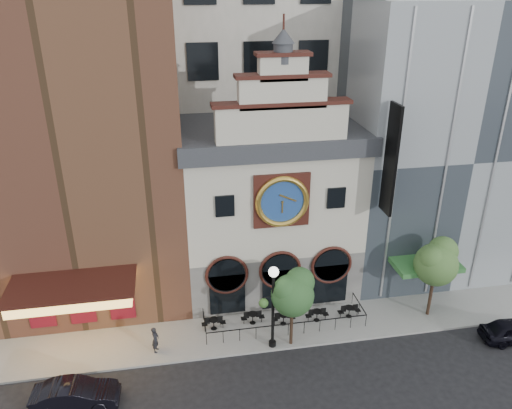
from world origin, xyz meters
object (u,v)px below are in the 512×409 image
Objects in this scene: bistro_1 at (253,317)px; bistro_0 at (214,323)px; tree_left at (293,292)px; tree_right at (437,261)px; car_left at (75,395)px; lamppost at (273,299)px; bistro_3 at (317,315)px; pedestrian at (155,340)px; bistro_2 at (283,318)px; bistro_4 at (349,311)px.

bistro_0 is at bearing -176.79° from bistro_1.
bistro_0 is 6.24m from tree_left.
tree_right is (12.13, -1.10, 3.74)m from bistro_1.
tree_left is (4.72, -2.26, 3.40)m from bistro_0.
car_left is 0.80× the size of lamppost.
tree_left is 0.92× the size of tree_right.
bistro_1 is 4.03m from lamppost.
pedestrian reaches higher than bistro_3.
tree_right is at bearing -4.54° from bistro_3.
bistro_0 is 4.66m from bistro_2.
tree_right is (10.04, 1.30, 0.34)m from tree_left.
bistro_3 is at bearing -179.40° from bistro_4.
car_left is at bearing -159.53° from bistro_2.
tree_right is (11.28, 1.34, 0.65)m from lamppost.
tree_left is at bearing -49.04° from bistro_1.
pedestrian is (-8.38, -1.21, 0.41)m from bistro_2.
bistro_3 is 0.30× the size of tree_left.
lamppost is (0.84, -2.44, 3.09)m from bistro_1.
bistro_1 is at bearing 176.02° from bistro_4.
bistro_4 is at bearing -72.03° from car_left.
car_left reaches higher than bistro_0.
car_left is 0.81× the size of tree_right.
tree_right is (14.76, -0.96, 3.74)m from bistro_0.
car_left is 0.88× the size of tree_left.
tree_left reaches higher than car_left.
bistro_3 and bistro_4 have the same top height.
bistro_4 is 5.98m from tree_left.
car_left is (-10.64, -5.18, 0.15)m from bistro_1.
bistro_2 is 8.48m from pedestrian.
tree_left is at bearing -25.56° from bistro_0.
bistro_0 is 1.00× the size of bistro_3.
tree_left is at bearing -139.31° from bistro_3.
bistro_4 is at bearing 7.46° from lamppost.
tree_right is at bearing -6.66° from bistro_4.
bistro_0 is at bearing 176.19° from bistro_2.
bistro_4 is 0.90× the size of pedestrian.
car_left is (-12.65, -4.72, 0.15)m from bistro_2.
bistro_2 is at bearing -12.81° from bistro_1.
car_left reaches higher than bistro_3.
pedestrian is at bearing -174.69° from bistro_4.
bistro_3 is at bearing 175.46° from tree_right.
bistro_1 is 12.74m from tree_right.
lamppost is at bearing -161.06° from bistro_4.
lamppost reaches higher than car_left.
bistro_0 is at bearing -55.17° from car_left.
tree_left reaches higher than bistro_2.
bistro_0 is at bearing 176.29° from tree_right.
car_left is at bearing -164.70° from bistro_4.
tree_right reaches higher than tree_left.
bistro_3 is 4.50m from tree_left.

